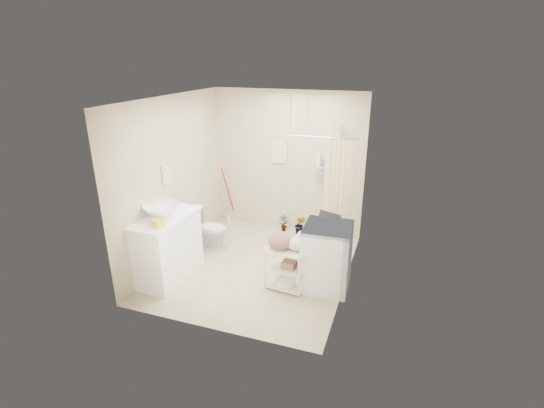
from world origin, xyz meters
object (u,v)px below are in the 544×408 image
(washing_machine, at_px, (327,257))
(laundry_rack, at_px, (286,265))
(vanity, at_px, (167,247))
(toilet, at_px, (208,228))

(washing_machine, height_order, laundry_rack, washing_machine)
(vanity, distance_m, laundry_rack, 1.80)
(washing_machine, bearing_deg, laundry_rack, -157.89)
(washing_machine, relative_size, laundry_rack, 1.26)
(vanity, bearing_deg, washing_machine, 14.37)
(toilet, distance_m, washing_machine, 2.26)
(vanity, height_order, washing_machine, vanity)
(toilet, bearing_deg, laundry_rack, -112.00)
(laundry_rack, bearing_deg, washing_machine, 31.22)
(laundry_rack, bearing_deg, toilet, 160.31)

